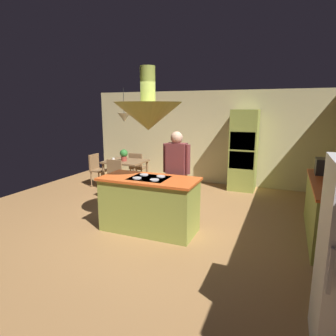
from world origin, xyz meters
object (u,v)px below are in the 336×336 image
chair_at_corner (97,168)px  canister_tea (336,180)px  kitchen_island (149,204)px  cup_on_table (113,160)px  person_at_island (176,170)px  potted_plant_on_table (124,155)px  microwave_on_counter (330,167)px  chair_by_back_wall (137,166)px  oven_tower (244,150)px  chair_facing_island (112,176)px  dining_table (126,165)px

chair_at_corner → canister_tea: 5.64m
kitchen_island → cup_on_table: 2.72m
canister_tea → person_at_island: bearing=179.6°
potted_plant_on_table → microwave_on_counter: (4.55, -0.62, 0.15)m
chair_by_back_wall → canister_tea: size_ratio=5.18×
cup_on_table → canister_tea: 4.94m
oven_tower → chair_at_corner: 3.89m
cup_on_table → canister_tea: (4.77, -1.25, 0.22)m
kitchen_island → chair_facing_island: 2.24m
chair_facing_island → chair_at_corner: same height
chair_by_back_wall → canister_tea: canister_tea is taller
potted_plant_on_table → canister_tea: size_ratio=1.79×
kitchen_island → oven_tower: 3.47m
chair_facing_island → microwave_on_counter: 4.58m
oven_tower → microwave_on_counter: bearing=-46.3°
oven_tower → chair_facing_island: 3.36m
kitchen_island → person_at_island: 0.86m
chair_by_back_wall → microwave_on_counter: microwave_on_counter is taller
person_at_island → chair_facing_island: 2.16m
oven_tower → canister_tea: 3.13m
person_at_island → microwave_on_counter: size_ratio=3.65×
person_at_island → chair_facing_island: (-1.95, 0.81, -0.46)m
person_at_island → cup_on_table: person_at_island is taller
kitchen_island → chair_facing_island: bearing=139.3°
canister_tea → oven_tower: bearing=123.8°
potted_plant_on_table → dining_table: bearing=81.4°
potted_plant_on_table → canister_tea: bearing=-17.1°
kitchen_island → person_at_island: bearing=69.6°
person_at_island → chair_by_back_wall: (-1.95, 2.08, -0.46)m
person_at_island → chair_facing_island: bearing=157.5°
microwave_on_counter → cup_on_table: bearing=174.3°
potted_plant_on_table → chair_facing_island: bearing=-89.1°
chair_facing_island → chair_by_back_wall: bearing=90.0°
oven_tower → chair_by_back_wall: 2.89m
chair_facing_island → canister_tea: canister_tea is taller
kitchen_island → chair_at_corner: (-2.58, 2.10, 0.03)m
chair_facing_island → microwave_on_counter: bearing=-0.6°
cup_on_table → kitchen_island: bearing=-44.4°
chair_by_back_wall → canister_tea: 5.03m
cup_on_table → chair_facing_island: bearing=-61.7°
chair_at_corner → person_at_island: bearing=-117.0°
chair_by_back_wall → person_at_island: bearing=133.1°
cup_on_table → microwave_on_counter: size_ratio=0.20×
potted_plant_on_table → canister_tea: 4.76m
person_at_island → chair_at_corner: person_at_island is taller
chair_by_back_wall → chair_at_corner: size_ratio=1.00×
dining_table → canister_tea: size_ratio=5.96×
potted_plant_on_table → microwave_on_counter: 4.59m
kitchen_island → chair_by_back_wall: bearing=121.9°
chair_facing_island → dining_table: bearing=90.0°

